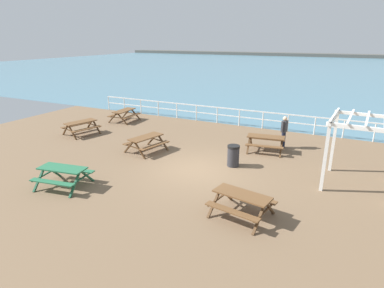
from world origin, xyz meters
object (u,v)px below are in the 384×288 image
picnic_table_far_left (146,140)px  picnic_table_seaward (81,125)px  picnic_table_mid_centre (242,199)px  visitor (284,130)px  lattice_pergola (364,136)px  litter_bin (233,156)px  picnic_table_near_right (124,113)px  picnic_table_near_left (266,140)px  picnic_table_far_right (63,172)px

picnic_table_far_left → picnic_table_seaward: bearing=94.2°
picnic_table_mid_centre → visitor: 7.38m
lattice_pergola → litter_bin: lattice_pergola is taller
picnic_table_far_left → lattice_pergola: lattice_pergola is taller
picnic_table_near_right → visitor: 10.80m
picnic_table_far_left → lattice_pergola: size_ratio=0.77×
lattice_pergola → litter_bin: 5.15m
picnic_table_far_left → lattice_pergola: bearing=-75.0°
visitor → lattice_pergola: 4.88m
picnic_table_seaward → picnic_table_near_left: bearing=-64.4°
picnic_table_far_left → visitor: bearing=-45.8°
picnic_table_near_right → visitor: bearing=-97.1°
picnic_table_near_right → lattice_pergola: lattice_pergola is taller
picnic_table_far_right → visitor: (6.55, 8.34, 0.36)m
picnic_table_far_left → picnic_table_far_right: (-0.57, -4.71, 0.00)m
picnic_table_near_right → litter_bin: (9.30, -4.29, -0.10)m
picnic_table_far_right → visitor: size_ratio=1.22×
picnic_table_far_left → lattice_pergola: (9.43, 0.33, 1.41)m
litter_bin → picnic_table_mid_centre: bearing=-66.9°
lattice_pergola → litter_bin: size_ratio=2.85×
picnic_table_far_right → visitor: bearing=42.3°
visitor → picnic_table_far_right: bearing=62.9°
litter_bin → picnic_table_far_left: bearing=-178.4°
picnic_table_mid_centre → picnic_table_far_right: same height
picnic_table_seaward → visitor: visitor is taller
picnic_table_near_left → picnic_table_mid_centre: bearing=-90.5°
picnic_table_seaward → visitor: 11.46m
picnic_table_near_left → litter_bin: size_ratio=2.10×
picnic_table_far_left → picnic_table_seaward: (-5.11, 0.79, 0.00)m
picnic_table_far_right → picnic_table_seaward: same height
picnic_table_mid_centre → picnic_table_far_left: (-6.16, 3.74, 0.00)m
picnic_table_far_right → picnic_table_seaward: size_ratio=0.95×
picnic_table_far_left → litter_bin: bearing=-75.4°
picnic_table_far_left → picnic_table_near_right: bearing=60.3°
lattice_pergola → picnic_table_near_left: bearing=153.9°
picnic_table_far_right → visitor: visitor is taller
litter_bin → visitor: bearing=67.2°
picnic_table_seaward → lattice_pergola: 14.61m
picnic_table_near_left → lattice_pergola: (4.13, -2.37, 1.41)m
picnic_table_mid_centre → picnic_table_near_left: bearing=107.6°
visitor → litter_bin: (-1.47, -3.50, -0.47)m
picnic_table_near_left → picnic_table_mid_centre: same height
picnic_table_near_left → picnic_table_seaward: 10.58m
picnic_table_mid_centre → visitor: visitor is taller
picnic_table_near_right → lattice_pergola: 14.85m
picnic_table_far_right → lattice_pergola: bearing=17.2°
picnic_table_near_left → lattice_pergola: size_ratio=0.74×
picnic_table_near_right → picnic_table_far_right: (4.22, -9.13, 0.00)m
picnic_table_far_left → picnic_table_far_right: size_ratio=1.03×
picnic_table_near_left → litter_bin: (-0.79, -2.58, -0.10)m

